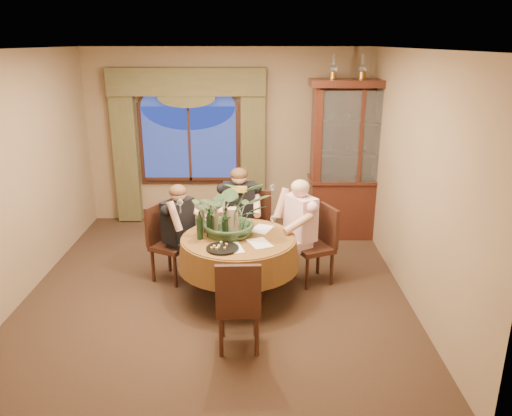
{
  "coord_description": "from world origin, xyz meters",
  "views": [
    {
      "loc": [
        0.48,
        -5.52,
        2.88
      ],
      "look_at": [
        0.48,
        -0.22,
        1.1
      ],
      "focal_mm": 35.0,
      "sensor_mm": 36.0,
      "label": 1
    }
  ],
  "objects_px": {
    "chair_right": "(314,246)",
    "oil_lamp_center": "(363,67)",
    "wine_bottle_4": "(200,225)",
    "oil_lamp_right": "(392,67)",
    "olive_bowl": "(239,237)",
    "person_scarf": "(239,216)",
    "person_pink": "(300,231)",
    "china_cabinet": "(356,161)",
    "centerpiece_plant": "(232,185)",
    "person_back": "(179,233)",
    "chair_front_left": "(239,302)",
    "wine_bottle_5": "(202,219)",
    "wine_bottle_3": "(225,226)",
    "wine_bottle_2": "(215,222)",
    "stoneware_vase": "(232,221)",
    "oil_lamp_left": "(333,67)",
    "wine_bottle_1": "(209,223)",
    "chair_back": "(171,244)",
    "chair_back_right": "(253,229)",
    "wine_bottle_0": "(211,218)",
    "dining_table": "(239,267)"
  },
  "relations": [
    {
      "from": "chair_right",
      "to": "oil_lamp_center",
      "type": "bearing_deg",
      "value": -48.8
    },
    {
      "from": "wine_bottle_4",
      "to": "oil_lamp_right",
      "type": "bearing_deg",
      "value": 38.57
    },
    {
      "from": "oil_lamp_center",
      "to": "chair_right",
      "type": "relative_size",
      "value": 0.35
    },
    {
      "from": "olive_bowl",
      "to": "person_scarf",
      "type": "bearing_deg",
      "value": 91.85
    },
    {
      "from": "oil_lamp_right",
      "to": "person_pink",
      "type": "relative_size",
      "value": 0.26
    },
    {
      "from": "china_cabinet",
      "to": "centerpiece_plant",
      "type": "height_order",
      "value": "china_cabinet"
    },
    {
      "from": "person_back",
      "to": "person_scarf",
      "type": "xyz_separation_m",
      "value": [
        0.74,
        0.53,
        0.04
      ]
    },
    {
      "from": "chair_front_left",
      "to": "centerpiece_plant",
      "type": "height_order",
      "value": "centerpiece_plant"
    },
    {
      "from": "oil_lamp_center",
      "to": "person_pink",
      "type": "relative_size",
      "value": 0.26
    },
    {
      "from": "wine_bottle_4",
      "to": "wine_bottle_5",
      "type": "xyz_separation_m",
      "value": [
        0.0,
        0.2,
        0.0
      ]
    },
    {
      "from": "centerpiece_plant",
      "to": "wine_bottle_3",
      "type": "xyz_separation_m",
      "value": [
        -0.07,
        -0.19,
        -0.42
      ]
    },
    {
      "from": "chair_front_left",
      "to": "wine_bottle_2",
      "type": "relative_size",
      "value": 2.91
    },
    {
      "from": "person_pink",
      "to": "stoneware_vase",
      "type": "xyz_separation_m",
      "value": [
        -0.82,
        -0.33,
        0.25
      ]
    },
    {
      "from": "olive_bowl",
      "to": "wine_bottle_2",
      "type": "height_order",
      "value": "wine_bottle_2"
    },
    {
      "from": "oil_lamp_left",
      "to": "chair_right",
      "type": "distance_m",
      "value": 2.63
    },
    {
      "from": "wine_bottle_3",
      "to": "stoneware_vase",
      "type": "bearing_deg",
      "value": 67.37
    },
    {
      "from": "wine_bottle_3",
      "to": "wine_bottle_1",
      "type": "bearing_deg",
      "value": 155.83
    },
    {
      "from": "stoneware_vase",
      "to": "centerpiece_plant",
      "type": "relative_size",
      "value": 0.32
    },
    {
      "from": "chair_back",
      "to": "wine_bottle_3",
      "type": "height_order",
      "value": "wine_bottle_3"
    },
    {
      "from": "china_cabinet",
      "to": "chair_back",
      "type": "height_order",
      "value": "china_cabinet"
    },
    {
      "from": "olive_bowl",
      "to": "wine_bottle_4",
      "type": "relative_size",
      "value": 0.47
    },
    {
      "from": "chair_back_right",
      "to": "olive_bowl",
      "type": "distance_m",
      "value": 1.08
    },
    {
      "from": "wine_bottle_1",
      "to": "wine_bottle_4",
      "type": "bearing_deg",
      "value": -145.76
    },
    {
      "from": "oil_lamp_left",
      "to": "wine_bottle_5",
      "type": "xyz_separation_m",
      "value": [
        -1.72,
        -1.83,
        -1.62
      ]
    },
    {
      "from": "chair_back",
      "to": "wine_bottle_0",
      "type": "height_order",
      "value": "wine_bottle_0"
    },
    {
      "from": "wine_bottle_1",
      "to": "person_scarf",
      "type": "bearing_deg",
      "value": 72.07
    },
    {
      "from": "oil_lamp_right",
      "to": "wine_bottle_5",
      "type": "relative_size",
      "value": 1.03
    },
    {
      "from": "wine_bottle_0",
      "to": "wine_bottle_3",
      "type": "relative_size",
      "value": 1.0
    },
    {
      "from": "wine_bottle_2",
      "to": "centerpiece_plant",
      "type": "bearing_deg",
      "value": 17.86
    },
    {
      "from": "stoneware_vase",
      "to": "wine_bottle_4",
      "type": "xyz_separation_m",
      "value": [
        -0.36,
        -0.16,
        0.01
      ]
    },
    {
      "from": "chair_back_right",
      "to": "chair_front_left",
      "type": "xyz_separation_m",
      "value": [
        -0.13,
        -1.98,
        0.0
      ]
    },
    {
      "from": "dining_table",
      "to": "person_scarf",
      "type": "height_order",
      "value": "person_scarf"
    },
    {
      "from": "chair_front_left",
      "to": "centerpiece_plant",
      "type": "bearing_deg",
      "value": 93.34
    },
    {
      "from": "chair_right",
      "to": "person_pink",
      "type": "distance_m",
      "value": 0.25
    },
    {
      "from": "olive_bowl",
      "to": "person_back",
      "type": "bearing_deg",
      "value": 146.44
    },
    {
      "from": "oil_lamp_right",
      "to": "chair_right",
      "type": "distance_m",
      "value": 2.86
    },
    {
      "from": "chair_right",
      "to": "olive_bowl",
      "type": "xyz_separation_m",
      "value": [
        -0.9,
        -0.45,
        0.29
      ]
    },
    {
      "from": "olive_bowl",
      "to": "wine_bottle_5",
      "type": "distance_m",
      "value": 0.51
    },
    {
      "from": "chair_back",
      "to": "wine_bottle_0",
      "type": "bearing_deg",
      "value": 90.35
    },
    {
      "from": "chair_back",
      "to": "person_back",
      "type": "relative_size",
      "value": 0.77
    },
    {
      "from": "person_pink",
      "to": "olive_bowl",
      "type": "height_order",
      "value": "person_pink"
    },
    {
      "from": "oil_lamp_left",
      "to": "olive_bowl",
      "type": "xyz_separation_m",
      "value": [
        -1.27,
        -2.04,
        -1.76
      ]
    },
    {
      "from": "chair_front_left",
      "to": "person_pink",
      "type": "height_order",
      "value": "person_pink"
    },
    {
      "from": "wine_bottle_2",
      "to": "wine_bottle_5",
      "type": "xyz_separation_m",
      "value": [
        -0.16,
        0.08,
        0.0
      ]
    },
    {
      "from": "stoneware_vase",
      "to": "wine_bottle_1",
      "type": "distance_m",
      "value": 0.27
    },
    {
      "from": "wine_bottle_1",
      "to": "wine_bottle_3",
      "type": "height_order",
      "value": "same"
    },
    {
      "from": "stoneware_vase",
      "to": "chair_right",
      "type": "bearing_deg",
      "value": 15.41
    },
    {
      "from": "person_back",
      "to": "person_scarf",
      "type": "height_order",
      "value": "person_scarf"
    },
    {
      "from": "wine_bottle_2",
      "to": "chair_back_right",
      "type": "bearing_deg",
      "value": 64.34
    },
    {
      "from": "olive_bowl",
      "to": "wine_bottle_4",
      "type": "distance_m",
      "value": 0.47
    }
  ]
}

